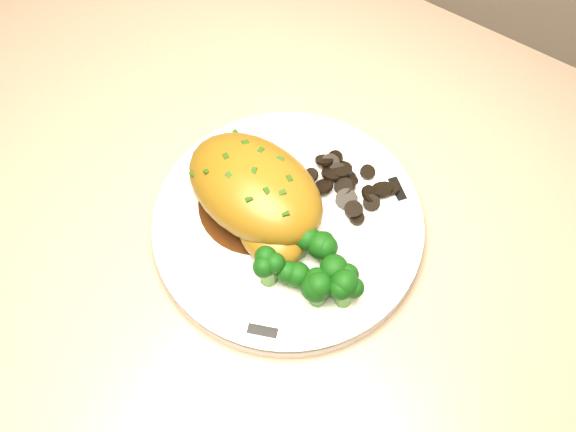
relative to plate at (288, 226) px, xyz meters
The scene contains 8 objects.
plate is the anchor object (origin of this frame).
rim_accent_0 0.11m from the plate, 51.75° to the left, with size 0.03×0.01×0.00m, color black.
rim_accent_1 0.11m from the plate, behind, with size 0.03×0.01×0.00m, color black.
rim_accent_2 0.11m from the plate, 68.25° to the right, with size 0.03×0.01×0.00m, color black.
gravy_pool 0.04m from the plate, behind, with size 0.11×0.11×0.00m, color #3E1D0B.
chicken_breast 0.05m from the plate, behind, with size 0.15×0.12×0.05m.
mushroom_pile 0.06m from the plate, 64.40° to the left, with size 0.08×0.06×0.02m.
broccoli_florets 0.07m from the plate, 36.37° to the right, with size 0.09×0.07×0.03m.
Camera 1 is at (0.06, 1.38, 1.48)m, focal length 45.00 mm.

